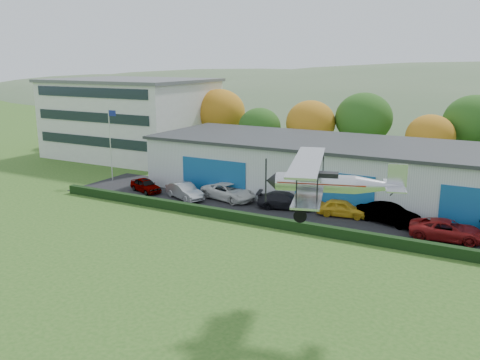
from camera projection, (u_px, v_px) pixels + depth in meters
The scene contains 16 objects.
ground at pixel (111, 308), 26.79m from camera, with size 300.00×300.00×0.00m, color #2B561B.
apron at pixel (307, 213), 43.33m from camera, with size 48.00×9.00×0.05m, color black.
hedge at pixel (284, 224), 39.14m from camera, with size 46.00×0.60×0.80m, color black.
hangar at pixel (354, 170), 47.75m from camera, with size 40.60×12.60×5.30m.
office_block at pixel (132, 117), 68.47m from camera, with size 20.60×15.60×10.40m.
flagpole at pixel (111, 137), 53.70m from camera, with size 1.05×0.10×8.00m.
tree_belt at pixel (351, 122), 59.79m from camera, with size 75.70×13.22×10.12m.
distant_hills at pixel (425, 148), 151.47m from camera, with size 430.00×196.00×56.00m.
car_0 at pixel (146, 185), 49.90m from camera, with size 1.60×3.97×1.35m, color gray.
car_1 at pixel (185, 191), 47.38m from camera, with size 1.60×4.58×1.51m, color silver.
car_2 at pixel (228, 192), 47.08m from camera, with size 2.53×5.49×1.52m, color silver.
car_3 at pixel (285, 200), 44.33m from camera, with size 2.05×5.04×1.46m, color black.
car_4 at pixel (342, 208), 42.12m from camera, with size 1.69×4.21×1.43m, color gold.
car_5 at pixel (388, 213), 40.27m from camera, with size 1.74×4.99×1.64m, color gray.
car_6 at pixel (447, 230), 36.62m from camera, with size 2.44×5.30×1.47m, color maroon.
biplane at pixel (327, 182), 24.79m from camera, with size 6.95×7.86×2.94m.
Camera 1 is at (17.74, -18.19, 12.91)m, focal length 37.53 mm.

